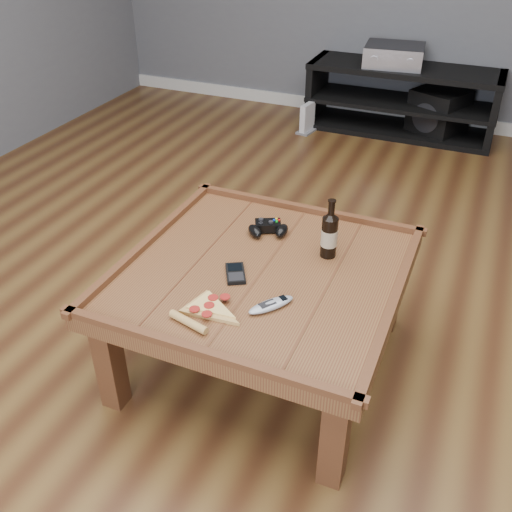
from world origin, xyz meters
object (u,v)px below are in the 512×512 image
at_px(beer_bottle, 329,234).
at_px(game_console, 307,119).
at_px(subwoofer, 438,113).
at_px(pizza_slice, 206,310).
at_px(remote_control, 271,305).
at_px(game_controller, 268,228).
at_px(smartphone, 236,273).
at_px(media_console, 401,101).
at_px(coffee_table, 263,283).
at_px(av_receiver, 394,55).

bearing_deg(beer_bottle, game_console, 110.18).
bearing_deg(subwoofer, pizza_slice, -71.86).
bearing_deg(remote_control, subwoofer, 123.20).
bearing_deg(game_controller, smartphone, -114.75).
height_order(pizza_slice, subwoofer, pizza_slice).
bearing_deg(remote_control, game_controller, 149.64).
bearing_deg(media_console, smartphone, -91.60).
xyz_separation_m(coffee_table, game_controller, (-0.08, 0.25, 0.08)).
xyz_separation_m(smartphone, subwoofer, (0.36, 2.87, -0.28)).
relative_size(coffee_table, game_console, 4.58).
bearing_deg(subwoofer, coffee_table, -70.94).
distance_m(game_controller, smartphone, 0.32).
height_order(smartphone, remote_control, remote_control).
relative_size(remote_control, av_receiver, 0.37).
relative_size(media_console, smartphone, 9.99).
relative_size(beer_bottle, remote_control, 1.40).
height_order(beer_bottle, remote_control, beer_bottle).
distance_m(pizza_slice, subwoofer, 3.13).
height_order(pizza_slice, remote_control, pizza_slice).
height_order(beer_bottle, smartphone, beer_bottle).
bearing_deg(beer_bottle, coffee_table, -135.15).
xyz_separation_m(remote_control, subwoofer, (0.17, 2.99, -0.29)).
bearing_deg(game_console, subwoofer, 30.22).
bearing_deg(beer_bottle, pizza_slice, -119.05).
relative_size(coffee_table, beer_bottle, 4.33).
bearing_deg(coffee_table, game_console, 104.68).
bearing_deg(game_controller, game_console, 79.45).
bearing_deg(pizza_slice, game_console, 115.83).
relative_size(game_controller, smartphone, 1.22).
bearing_deg(game_console, smartphone, -66.97).
xyz_separation_m(remote_control, av_receiver, (-0.21, 2.94, 0.11)).
distance_m(coffee_table, game_console, 2.56).
height_order(media_console, beer_bottle, beer_bottle).
bearing_deg(coffee_table, pizza_slice, -105.02).
height_order(coffee_table, smartphone, coffee_table).
height_order(pizza_slice, av_receiver, av_receiver).
height_order(remote_control, game_console, remote_control).
relative_size(coffee_table, smartphone, 7.35).
bearing_deg(pizza_slice, game_controller, 104.23).
relative_size(beer_bottle, subwoofer, 0.52).
bearing_deg(media_console, beer_bottle, -85.74).
relative_size(smartphone, game_console, 0.62).
relative_size(coffee_table, media_console, 0.74).
height_order(game_controller, smartphone, game_controller).
bearing_deg(av_receiver, coffee_table, -94.40).
bearing_deg(game_controller, coffee_table, -97.23).
distance_m(coffee_table, av_receiver, 2.75).
distance_m(remote_control, game_console, 2.79).
height_order(media_console, smartphone, media_console).
height_order(av_receiver, subwoofer, av_receiver).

